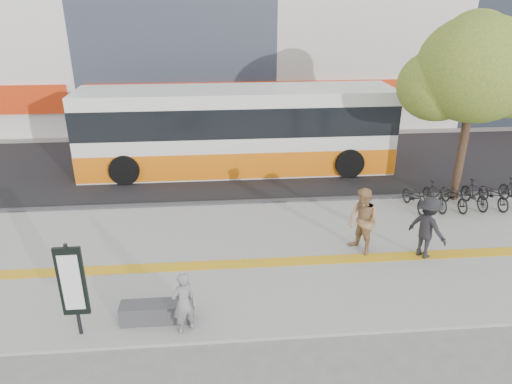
{
  "coord_description": "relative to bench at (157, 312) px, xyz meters",
  "views": [
    {
      "loc": [
        -1.14,
        -9.92,
        6.87
      ],
      "look_at": [
        -0.1,
        2.0,
        1.76
      ],
      "focal_mm": 32.94,
      "sensor_mm": 36.0,
      "label": 1
    }
  ],
  "objects": [
    {
      "name": "ground",
      "position": [
        2.6,
        1.2,
        -0.3
      ],
      "size": [
        120.0,
        120.0,
        0.0
      ],
      "primitive_type": "plane",
      "color": "slate",
      "rests_on": "ground"
    },
    {
      "name": "sidewalk",
      "position": [
        2.6,
        2.7,
        -0.27
      ],
      "size": [
        40.0,
        7.0,
        0.08
      ],
      "primitive_type": "cube",
      "color": "slate",
      "rests_on": "ground"
    },
    {
      "name": "tactile_strip",
      "position": [
        2.6,
        2.2,
        -0.22
      ],
      "size": [
        40.0,
        0.45,
        0.01
      ],
      "primitive_type": "cube",
      "color": "gold",
      "rests_on": "sidewalk"
    },
    {
      "name": "street",
      "position": [
        2.6,
        10.2,
        -0.28
      ],
      "size": [
        40.0,
        8.0,
        0.06
      ],
      "primitive_type": "cube",
      "color": "black",
      "rests_on": "ground"
    },
    {
      "name": "curb",
      "position": [
        2.6,
        6.2,
        -0.23
      ],
      "size": [
        40.0,
        0.25,
        0.14
      ],
      "primitive_type": "cube",
      "color": "#37373A",
      "rests_on": "ground"
    },
    {
      "name": "bench",
      "position": [
        0.0,
        0.0,
        0.0
      ],
      "size": [
        1.6,
        0.45,
        0.45
      ],
      "primitive_type": "cube",
      "color": "#37373A",
      "rests_on": "sidewalk"
    },
    {
      "name": "signboard",
      "position": [
        -1.6,
        -0.31,
        1.06
      ],
      "size": [
        0.55,
        0.1,
        2.2
      ],
      "color": "black",
      "rests_on": "sidewalk"
    },
    {
      "name": "street_tree",
      "position": [
        9.78,
        6.02,
        4.21
      ],
      "size": [
        4.4,
        3.8,
        6.31
      ],
      "color": "#352418",
      "rests_on": "sidewalk"
    },
    {
      "name": "bus",
      "position": [
        2.29,
        9.7,
        1.32
      ],
      "size": [
        12.49,
        2.96,
        3.33
      ],
      "color": "silver",
      "rests_on": "street"
    },
    {
      "name": "bicycle_row",
      "position": [
        9.77,
        5.2,
        0.21
      ],
      "size": [
        4.14,
        1.62,
        0.91
      ],
      "color": "black",
      "rests_on": "sidewalk"
    },
    {
      "name": "seated_woman",
      "position": [
        0.64,
        -0.4,
        0.5
      ],
      "size": [
        0.64,
        0.58,
        1.46
      ],
      "primitive_type": "imported",
      "rotation": [
        0.0,
        0.0,
        3.72
      ],
      "color": "black",
      "rests_on": "sidewalk"
    },
    {
      "name": "pedestrian_tan",
      "position": [
        5.41,
        2.56,
        0.73
      ],
      "size": [
        1.08,
        1.16,
        1.91
      ],
      "primitive_type": "imported",
      "rotation": [
        0.0,
        0.0,
        -1.08
      ],
      "color": "#A0784C",
      "rests_on": "sidewalk"
    },
    {
      "name": "pedestrian_dark",
      "position": [
        7.1,
        2.19,
        0.66
      ],
      "size": [
        1.18,
        1.32,
        1.77
      ],
      "primitive_type": "imported",
      "rotation": [
        0.0,
        0.0,
        2.15
      ],
      "color": "black",
      "rests_on": "sidewalk"
    }
  ]
}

